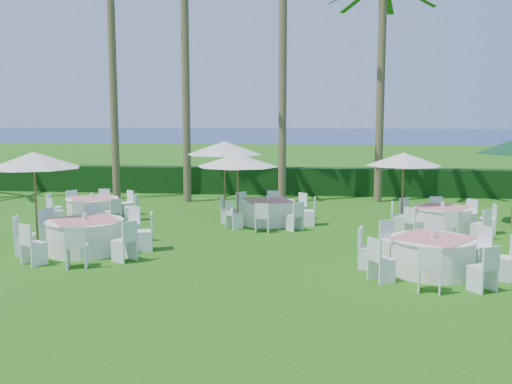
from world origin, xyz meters
The scene contains 16 objects.
ground centered at (0.00, 0.00, 0.00)m, with size 120.00×120.00×0.00m, color #236010.
hedge centered at (0.00, 12.00, 0.60)m, with size 34.00×1.00×1.20m, color black.
ocean centered at (0.00, 102.00, 0.00)m, with size 260.00×260.00×0.00m, color #081455.
banquet_table_a centered at (-3.88, 0.15, 0.45)m, with size 3.39×3.39×1.02m.
banquet_table_c centered at (4.59, -0.88, 0.43)m, with size 3.26×3.26×0.98m.
banquet_table_d centered at (-5.55, 4.66, 0.40)m, with size 3.03×3.03×0.92m.
banquet_table_e centered at (0.40, 4.65, 0.41)m, with size 3.09×3.09×0.94m.
banquet_table_f centered at (5.77, 3.94, 0.40)m, with size 3.04×3.04×0.92m.
umbrella_a centered at (-5.62, 0.98, 2.30)m, with size 2.52×2.52×2.53m.
umbrella_b centered at (-0.52, 4.14, 2.11)m, with size 2.59×2.59×2.32m.
umbrella_c centered at (-1.22, 5.78, 2.41)m, with size 2.61×2.61×2.64m.
umbrella_d centered at (4.67, 4.70, 2.15)m, with size 2.36×2.36×2.36m.
palm_a centered at (-6.58, 9.73, 5.91)m, with size 4.30×4.34×10.87m.
palm_b centered at (-3.36, 9.22, 5.49)m, with size 4.40×3.97×10.04m.
palm_c centered at (0.52, 9.51, 6.10)m, with size 4.25×4.37×11.23m.
palm_d centered at (4.43, 10.11, 4.88)m, with size 4.31×4.33×8.84m.
Camera 1 is at (2.12, -13.58, 3.45)m, focal length 40.00 mm.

